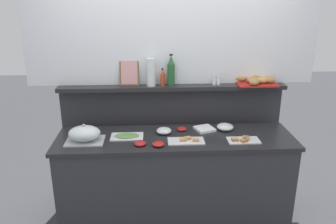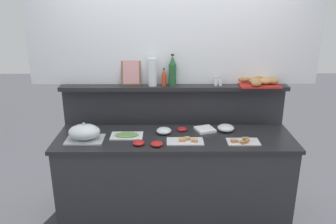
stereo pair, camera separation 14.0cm
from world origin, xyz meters
name	(u,v)px [view 1 (the left image)]	position (x,y,z in m)	size (l,w,h in m)	color
ground_plane	(171,189)	(0.00, 0.60, 0.00)	(12.00, 12.00, 0.00)	#38383D
buffet_counter	(175,181)	(0.00, 0.00, 0.47)	(2.21, 0.62, 0.94)	#2D2D33
back_ledge_unit	(172,140)	(0.00, 0.49, 0.69)	(2.30, 0.22, 1.32)	#2D2D33
upper_wall_panel	(172,19)	(0.00, 0.51, 1.96)	(2.90, 0.08, 1.28)	white
sandwich_platter_rear	(243,140)	(0.61, -0.13, 0.95)	(0.29, 0.16, 0.04)	silver
sandwich_platter_front	(187,141)	(0.09, -0.11, 0.94)	(0.33, 0.17, 0.04)	silver
cold_cuts_platter	(127,136)	(-0.45, 0.02, 0.94)	(0.30, 0.18, 0.02)	white
serving_cloche	(85,134)	(-0.82, -0.06, 1.01)	(0.34, 0.24, 0.17)	#B7BABF
glass_bowl_large	(164,131)	(-0.10, 0.09, 0.96)	(0.14, 0.14, 0.06)	silver
glass_bowl_medium	(225,127)	(0.50, 0.14, 0.96)	(0.16, 0.16, 0.06)	silver
condiment_bowl_dark	(140,143)	(-0.32, -0.17, 0.95)	(0.10, 0.10, 0.04)	red
condiment_bowl_cream	(182,129)	(0.07, 0.15, 0.95)	(0.09, 0.09, 0.03)	red
condiment_bowl_red	(158,144)	(-0.16, -0.19, 0.95)	(0.11, 0.11, 0.04)	red
napkin_stack	(204,129)	(0.30, 0.15, 0.95)	(0.17, 0.17, 0.02)	white
wine_bottle_green	(171,72)	(-0.02, 0.42, 1.46)	(0.08, 0.08, 0.32)	#23562D
hot_sauce_bottle	(163,78)	(-0.10, 0.41, 1.39)	(0.04, 0.04, 0.18)	red
salt_shaker	(214,81)	(0.42, 0.41, 1.36)	(0.03, 0.03, 0.09)	white
pepper_shaker	(219,81)	(0.46, 0.41, 1.36)	(0.03, 0.03, 0.09)	white
bread_basket	(257,80)	(0.86, 0.43, 1.36)	(0.44, 0.32, 0.08)	#B2231E
framed_picture	(129,73)	(-0.43, 0.45, 1.45)	(0.19, 0.07, 0.26)	brown
water_carafe	(151,72)	(-0.22, 0.41, 1.46)	(0.09, 0.09, 0.28)	silver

